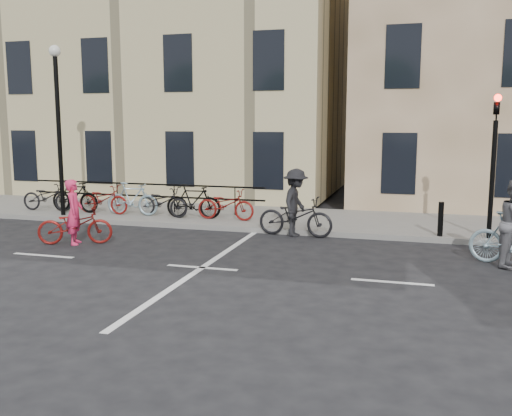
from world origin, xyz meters
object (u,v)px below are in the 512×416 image
(cyclist_pink, at_px, (75,222))
(cyclist_dark, at_px, (296,210))
(lamp_post, at_px, (58,109))
(traffic_light, at_px, (494,148))

(cyclist_pink, xyz_separation_m, cyclist_dark, (5.22, 2.57, 0.15))
(lamp_post, height_order, cyclist_pink, lamp_post)
(lamp_post, height_order, cyclist_dark, lamp_post)
(lamp_post, bearing_deg, cyclist_pink, -50.95)
(traffic_light, bearing_deg, lamp_post, 179.73)
(lamp_post, bearing_deg, cyclist_dark, -3.71)
(lamp_post, relative_size, cyclist_dark, 2.47)
(cyclist_dark, bearing_deg, traffic_light, -80.20)
(cyclist_pink, height_order, cyclist_dark, cyclist_dark)
(cyclist_pink, distance_m, cyclist_dark, 5.82)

